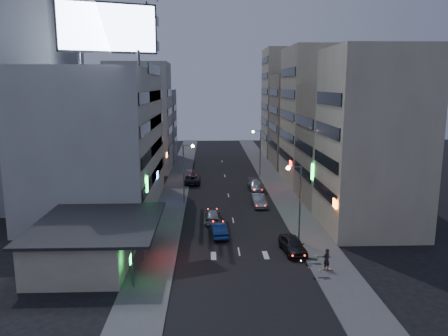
{
  "coord_description": "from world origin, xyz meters",
  "views": [
    {
      "loc": [
        -2.95,
        -36.23,
        16.05
      ],
      "look_at": [
        -0.98,
        16.94,
        5.86
      ],
      "focal_mm": 35.0,
      "sensor_mm": 36.0,
      "label": 1
    }
  ],
  "objects_px": {
    "parked_car_right_far": "(256,186)",
    "road_car_blue": "(219,230)",
    "road_car_silver": "(213,216)",
    "scooter_black_a": "(329,271)",
    "scooter_black_b": "(318,252)",
    "scooter_silver_b": "(328,249)",
    "parked_car_right_mid": "(258,200)",
    "parked_car_right_near": "(293,245)",
    "person": "(326,259)",
    "parked_car_left": "(192,179)",
    "scooter_silver_a": "(331,263)",
    "scooter_blue": "(320,257)"
  },
  "relations": [
    {
      "from": "road_car_silver",
      "to": "scooter_silver_b",
      "type": "height_order",
      "value": "road_car_silver"
    },
    {
      "from": "scooter_blue",
      "to": "scooter_silver_b",
      "type": "bearing_deg",
      "value": -43.23
    },
    {
      "from": "scooter_blue",
      "to": "scooter_silver_b",
      "type": "height_order",
      "value": "scooter_silver_b"
    },
    {
      "from": "person",
      "to": "scooter_silver_a",
      "type": "relative_size",
      "value": 1.13
    },
    {
      "from": "parked_car_left",
      "to": "scooter_silver_b",
      "type": "relative_size",
      "value": 2.58
    },
    {
      "from": "person",
      "to": "scooter_silver_a",
      "type": "xyz_separation_m",
      "value": [
        0.5,
        0.27,
        -0.45
      ]
    },
    {
      "from": "road_car_silver",
      "to": "person",
      "type": "distance_m",
      "value": 17.43
    },
    {
      "from": "road_car_silver",
      "to": "scooter_black_a",
      "type": "distance_m",
      "value": 18.59
    },
    {
      "from": "parked_car_right_far",
      "to": "scooter_silver_b",
      "type": "distance_m",
      "value": 26.5
    },
    {
      "from": "parked_car_left",
      "to": "person",
      "type": "bearing_deg",
      "value": 108.95
    },
    {
      "from": "road_car_silver",
      "to": "scooter_black_a",
      "type": "bearing_deg",
      "value": 123.98
    },
    {
      "from": "parked_car_right_near",
      "to": "road_car_silver",
      "type": "bearing_deg",
      "value": 120.39
    },
    {
      "from": "parked_car_right_mid",
      "to": "scooter_blue",
      "type": "relative_size",
      "value": 2.76
    },
    {
      "from": "parked_car_right_far",
      "to": "scooter_silver_b",
      "type": "bearing_deg",
      "value": -84.58
    },
    {
      "from": "parked_car_left",
      "to": "road_car_blue",
      "type": "distance_m",
      "value": 25.89
    },
    {
      "from": "parked_car_right_mid",
      "to": "scooter_black_a",
      "type": "distance_m",
      "value": 22.65
    },
    {
      "from": "road_car_blue",
      "to": "scooter_silver_a",
      "type": "xyz_separation_m",
      "value": [
        9.68,
        -8.92,
        -0.1
      ]
    },
    {
      "from": "scooter_silver_b",
      "to": "scooter_black_b",
      "type": "bearing_deg",
      "value": 117.66
    },
    {
      "from": "parked_car_right_mid",
      "to": "parked_car_left",
      "type": "distance_m",
      "value": 16.73
    },
    {
      "from": "parked_car_right_near",
      "to": "road_car_silver",
      "type": "relative_size",
      "value": 0.99
    },
    {
      "from": "parked_car_right_near",
      "to": "scooter_black_a",
      "type": "height_order",
      "value": "parked_car_right_near"
    },
    {
      "from": "scooter_silver_a",
      "to": "scooter_black_b",
      "type": "height_order",
      "value": "scooter_black_b"
    },
    {
      "from": "scooter_black_b",
      "to": "scooter_silver_b",
      "type": "xyz_separation_m",
      "value": [
        1.2,
        0.78,
        0.01
      ]
    },
    {
      "from": "road_car_blue",
      "to": "parked_car_right_near",
      "type": "bearing_deg",
      "value": 139.42
    },
    {
      "from": "parked_car_right_near",
      "to": "parked_car_left",
      "type": "distance_m",
      "value": 32.32
    },
    {
      "from": "scooter_silver_b",
      "to": "road_car_blue",
      "type": "bearing_deg",
      "value": 54.63
    },
    {
      "from": "parked_car_right_far",
      "to": "road_car_blue",
      "type": "distance_m",
      "value": 21.21
    },
    {
      "from": "person",
      "to": "scooter_black_a",
      "type": "height_order",
      "value": "person"
    },
    {
      "from": "scooter_black_a",
      "to": "scooter_black_b",
      "type": "distance_m",
      "value": 3.93
    },
    {
      "from": "parked_car_right_mid",
      "to": "person",
      "type": "height_order",
      "value": "person"
    },
    {
      "from": "road_car_blue",
      "to": "scooter_black_b",
      "type": "height_order",
      "value": "road_car_blue"
    },
    {
      "from": "scooter_black_b",
      "to": "parked_car_right_far",
      "type": "bearing_deg",
      "value": 25.36
    },
    {
      "from": "parked_car_right_mid",
      "to": "road_car_blue",
      "type": "height_order",
      "value": "parked_car_right_mid"
    },
    {
      "from": "scooter_silver_b",
      "to": "parked_car_right_near",
      "type": "bearing_deg",
      "value": 65.95
    },
    {
      "from": "parked_car_right_near",
      "to": "parked_car_right_far",
      "type": "height_order",
      "value": "parked_car_right_near"
    },
    {
      "from": "scooter_silver_a",
      "to": "scooter_black_b",
      "type": "relative_size",
      "value": 0.86
    },
    {
      "from": "parked_car_right_mid",
      "to": "road_car_blue",
      "type": "bearing_deg",
      "value": -118.72
    },
    {
      "from": "person",
      "to": "scooter_black_b",
      "type": "bearing_deg",
      "value": -119.08
    },
    {
      "from": "parked_car_right_near",
      "to": "road_car_blue",
      "type": "relative_size",
      "value": 1.05
    },
    {
      "from": "road_car_blue",
      "to": "scooter_silver_a",
      "type": "distance_m",
      "value": 13.16
    },
    {
      "from": "road_car_silver",
      "to": "scooter_black_b",
      "type": "distance_m",
      "value": 15.36
    },
    {
      "from": "parked_car_left",
      "to": "person",
      "type": "xyz_separation_m",
      "value": [
        12.9,
        -34.81,
        0.36
      ]
    },
    {
      "from": "scooter_black_b",
      "to": "scooter_silver_b",
      "type": "bearing_deg",
      "value": -37.56
    },
    {
      "from": "parked_car_right_near",
      "to": "scooter_silver_a",
      "type": "height_order",
      "value": "parked_car_right_near"
    },
    {
      "from": "parked_car_right_mid",
      "to": "scooter_silver_a",
      "type": "distance_m",
      "value": 21.06
    },
    {
      "from": "parked_car_right_mid",
      "to": "person",
      "type": "xyz_separation_m",
      "value": [
        3.55,
        -20.93,
        0.3
      ]
    },
    {
      "from": "parked_car_right_far",
      "to": "scooter_black_b",
      "type": "bearing_deg",
      "value": -87.34
    },
    {
      "from": "person",
      "to": "scooter_black_b",
      "type": "distance_m",
      "value": 2.5
    },
    {
      "from": "scooter_black_a",
      "to": "scooter_silver_a",
      "type": "height_order",
      "value": "scooter_silver_a"
    },
    {
      "from": "scooter_black_a",
      "to": "scooter_silver_a",
      "type": "xyz_separation_m",
      "value": [
        0.62,
        1.72,
        0.02
      ]
    }
  ]
}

